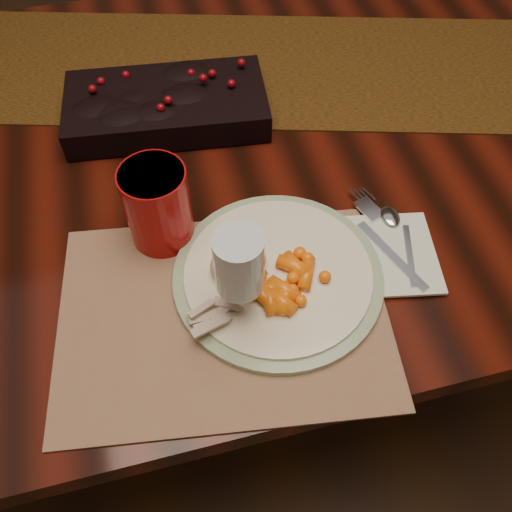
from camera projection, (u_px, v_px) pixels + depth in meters
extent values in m
plane|color=black|center=(243.00, 337.00, 1.53)|extent=(5.00, 5.00, 0.00)
cube|color=black|center=(240.00, 262.00, 1.23)|extent=(1.80, 1.00, 0.75)
cube|color=#402B11|center=(239.00, 67.00, 1.03)|extent=(1.74, 0.80, 0.00)
cube|color=brown|center=(223.00, 313.00, 0.72)|extent=(0.47, 0.38, 0.00)
cylinder|color=#F1E2C6|center=(278.00, 275.00, 0.74)|extent=(0.33, 0.33, 0.02)
cube|color=silver|center=(392.00, 254.00, 0.77)|extent=(0.15, 0.16, 0.00)
cylinder|color=#9D0A0B|center=(158.00, 206.00, 0.74)|extent=(0.09, 0.09, 0.13)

